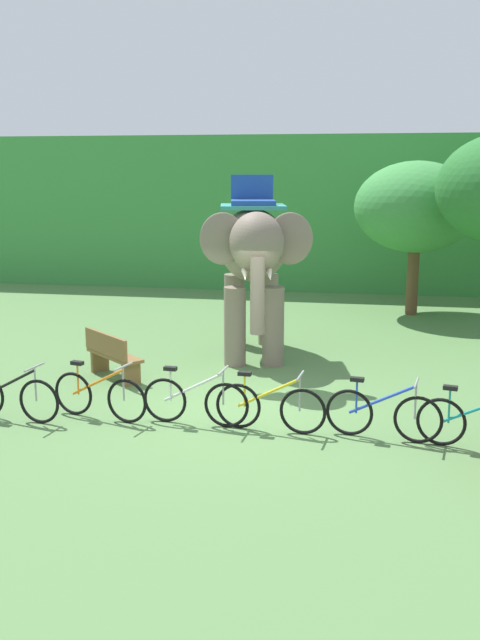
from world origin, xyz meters
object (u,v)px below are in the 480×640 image
at_px(bike_orange, 99,395).
at_px(bike_yellow, 270,407).
at_px(wooden_bench, 111,354).
at_px(bike_black, 11,397).
at_px(bike_white, 195,401).
at_px(bike_blue, 383,414).
at_px(tree_right, 416,207).
at_px(elephant, 253,254).
at_px(bike_teal, 477,424).

bearing_deg(bike_orange, bike_yellow, -1.35).
relative_size(bike_yellow, wooden_bench, 1.22).
height_order(bike_black, bike_white, same).
xyz_separation_m(bike_black, bike_yellow, (4.08, 0.25, 0.00)).
bearing_deg(bike_white, bike_black, -173.61).
xyz_separation_m(bike_orange, bike_blue, (4.42, -0.09, 0.00)).
bearing_deg(bike_orange, tree_right, 61.47).
height_order(elephant, bike_black, elephant).
height_order(bike_yellow, wooden_bench, bike_yellow).
bearing_deg(bike_blue, tree_right, 85.20).
xyz_separation_m(bike_yellow, bike_blue, (1.68, -0.03, 0.00)).
relative_size(tree_right, bike_yellow, 2.41).
distance_m(bike_orange, bike_teal, 5.73).
relative_size(bike_white, bike_yellow, 1.00).
xyz_separation_m(bike_black, bike_white, (2.90, 0.32, 0.00)).
relative_size(elephant, bike_white, 2.48).
bearing_deg(elephant, bike_orange, -112.70).
relative_size(elephant, wooden_bench, 3.02).
bearing_deg(bike_black, wooden_bench, 73.59).
xyz_separation_m(bike_black, bike_orange, (1.34, 0.31, 0.00)).
height_order(tree_right, bike_yellow, tree_right).
bearing_deg(bike_orange, bike_black, -166.97).
xyz_separation_m(tree_right, elephant, (-3.47, -5.41, -0.69)).
bearing_deg(tree_right, wooden_bench, -128.15).
distance_m(elephant, bike_black, 5.78).
xyz_separation_m(tree_right, bike_white, (-3.68, -9.61, -2.51)).
bearing_deg(bike_blue, bike_teal, -9.23).
height_order(bike_teal, wooden_bench, bike_teal).
bearing_deg(bike_white, bike_teal, -4.34).
distance_m(bike_black, wooden_bench, 2.61).
relative_size(tree_right, bike_black, 2.42).
bearing_deg(bike_yellow, bike_white, 176.21).
bearing_deg(bike_black, elephant, 55.54).
bearing_deg(bike_blue, bike_orange, 178.83).
xyz_separation_m(tree_right, bike_teal, (0.49, -9.93, -2.51)).
height_order(bike_black, bike_yellow, same).
relative_size(bike_white, bike_teal, 1.02).
bearing_deg(tree_right, elephant, -122.67).
bearing_deg(bike_blue, elephant, 121.66).
bearing_deg(bike_yellow, bike_black, -176.55).
xyz_separation_m(bike_white, bike_yellow, (1.18, -0.08, 0.00)).
bearing_deg(tree_right, bike_teal, -87.19).
xyz_separation_m(elephant, bike_yellow, (0.98, -4.28, -1.82)).
bearing_deg(bike_orange, wooden_bench, 105.46).
relative_size(bike_teal, wooden_bench, 1.20).
bearing_deg(bike_black, bike_teal, 0.07).
height_order(bike_yellow, bike_blue, same).
bearing_deg(bike_white, wooden_bench, 134.83).
bearing_deg(elephant, bike_blue, -58.34).
bearing_deg(bike_teal, bike_yellow, 175.44).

